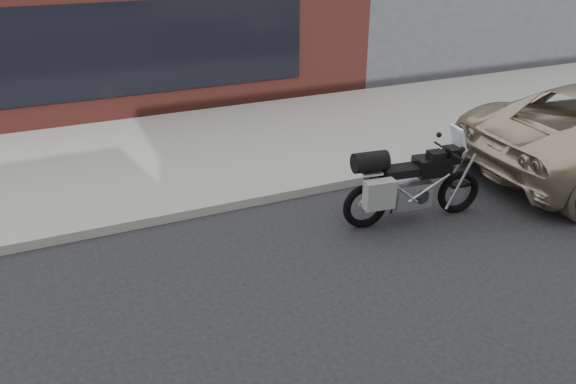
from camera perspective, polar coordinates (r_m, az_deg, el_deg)
ground at (r=6.28m, az=10.95°, el=-16.71°), size 120.00×120.00×0.00m
near_sidewalk at (r=11.81m, az=-8.23°, el=5.05°), size 44.00×6.00×0.15m
motorcycle at (r=8.63m, az=11.93°, el=0.77°), size 2.31×0.75×1.47m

